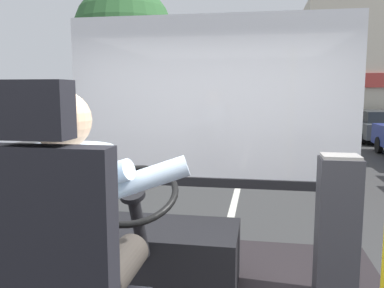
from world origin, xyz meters
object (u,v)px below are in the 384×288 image
parked_car_charcoal (381,125)px  parked_car_green (355,115)px  steering_console (156,253)px  bus_driver (75,232)px  fare_box (337,228)px

parked_car_charcoal → parked_car_green: 5.17m
steering_console → parked_car_charcoal: (5.42, 14.39, -0.27)m
steering_console → parked_car_green: bearing=74.0°
parked_car_charcoal → parked_car_green: bearing=88.0°
parked_car_green → steering_console: bearing=-106.0°
steering_console → parked_car_green: steering_console is taller
bus_driver → parked_car_charcoal: bearing=70.8°
parked_car_green → bus_driver: bearing=-105.1°
parked_car_charcoal → parked_car_green: parked_car_green is taller
bus_driver → fare_box: size_ratio=0.90×
bus_driver → parked_car_charcoal: 16.47m
parked_car_green → fare_box: bearing=-102.8°
bus_driver → parked_car_green: 21.45m
bus_driver → parked_car_green: bearing=74.9°
fare_box → parked_car_green: 20.04m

